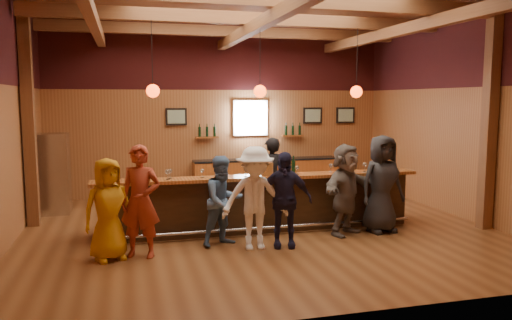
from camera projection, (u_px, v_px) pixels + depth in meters
The scene contains 27 objects.
room at pixel (259, 64), 9.46m from camera, with size 9.04×9.00×4.52m.
bar_counter at pixel (259, 202), 9.88m from camera, with size 6.30×1.07×1.11m.
back_bar_cabinet at pixel (267, 176), 13.61m from camera, with size 4.00×0.52×0.95m.
window at pixel (250, 118), 13.54m from camera, with size 0.95×0.09×0.95m.
framed_pictures at pixel (281, 116), 13.74m from camera, with size 5.35×0.05×0.45m.
wine_shelves at pixel (251, 134), 13.53m from camera, with size 3.00×0.18×0.30m.
pendant_lights at pixel (260, 91), 9.47m from camera, with size 4.24×0.24×1.37m.
stainless_fridge at pixel (53, 174), 11.15m from camera, with size 0.70×0.70×1.80m, color silver.
customer_orange at pixel (108, 209), 7.89m from camera, with size 0.80×0.52×1.64m, color orange.
customer_redvest at pixel (140, 201), 8.03m from camera, with size 0.67×0.44×1.84m, color #99311B.
customer_denim at pixel (223, 201), 8.70m from camera, with size 0.77×0.60×1.58m, color #4B6D97.
customer_white at pixel (255, 198), 8.46m from camera, with size 1.14×0.66×1.76m, color white.
customer_navy at pixel (283, 200), 8.60m from camera, with size 0.98×0.41×1.67m, color #1C1B36.
customer_brown at pixel (346, 189), 9.39m from camera, with size 1.60×0.51×1.73m, color #645850.
customer_dark at pixel (382, 184), 9.57m from camera, with size 0.92×0.60×1.88m, color black.
bartender at pixel (271, 178), 10.70m from camera, with size 0.64×0.42×1.74m, color black.
ice_bucket at pixel (267, 169), 9.48m from camera, with size 0.23×0.23×0.25m, color brown.
bottle_a at pixel (285, 166), 9.71m from camera, with size 0.08×0.08×0.38m.
bottle_b at pixel (293, 166), 9.74m from camera, with size 0.08×0.08×0.35m.
glass_a at pixel (134, 173), 8.90m from camera, with size 0.08×0.08×0.18m.
glass_b at pixel (168, 172), 8.98m from camera, with size 0.09×0.09×0.19m.
glass_c at pixel (170, 172), 9.09m from camera, with size 0.08×0.08×0.18m.
glass_d at pixel (202, 171), 9.21m from camera, with size 0.07×0.07×0.17m.
glass_e at pixel (246, 170), 9.37m from camera, with size 0.08×0.08×0.17m.
glass_f at pixel (297, 168), 9.58m from camera, with size 0.08×0.08×0.17m.
glass_g at pixel (331, 166), 9.89m from camera, with size 0.08×0.08×0.18m.
glass_h at pixel (365, 165), 9.93m from camera, with size 0.09×0.09×0.20m.
Camera 1 is at (-2.51, -9.23, 2.55)m, focal length 35.00 mm.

